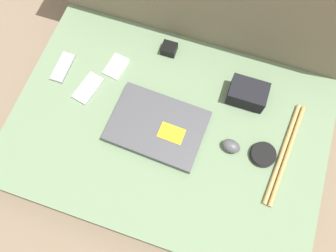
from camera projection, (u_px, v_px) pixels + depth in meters
The scene contains 11 objects.
ground_plane at pixel (168, 138), 1.32m from camera, with size 8.00×8.00×0.00m, color #7A6651.
couch_seat at pixel (168, 133), 1.26m from camera, with size 1.16×0.80×0.13m.
laptop at pixel (157, 126), 1.19m from camera, with size 0.35×0.25×0.03m.
computer_mouse at pixel (231, 146), 1.16m from camera, with size 0.07×0.06×0.04m.
speaker_puck at pixel (263, 154), 1.16m from camera, with size 0.09×0.09×0.02m.
phone_silver at pixel (88, 88), 1.25m from camera, with size 0.09×0.14×0.01m.
phone_black at pixel (116, 67), 1.28m from camera, with size 0.08×0.11×0.01m.
phone_small at pixel (63, 67), 1.28m from camera, with size 0.05×0.13×0.01m.
camera_pouch at pixel (248, 94), 1.21m from camera, with size 0.14×0.10×0.07m.
charger_brick at pixel (169, 49), 1.29m from camera, with size 0.06×0.05×0.04m.
drumstick_pair at pixel (285, 153), 1.16m from camera, with size 0.08×0.40×0.02m.
Camera 1 is at (0.13, -0.38, 1.26)m, focal length 35.00 mm.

